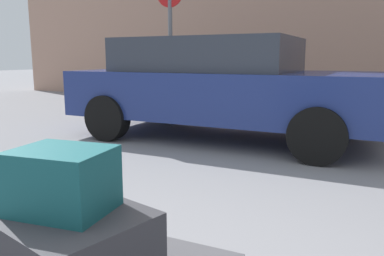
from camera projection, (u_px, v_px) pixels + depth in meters
name	position (u px, v px, depth m)	size (l,w,h in m)	color
suitcase_charcoal_stacked_top	(67.00, 247.00, 1.39)	(0.58, 0.44, 0.28)	#2D2D33
duffel_bag_teal_topmost_pile	(63.00, 180.00, 1.35)	(0.32, 0.26, 0.22)	#144C51
parked_car	(221.00, 85.00, 5.50)	(4.31, 1.94, 1.42)	navy
no_parking_sign	(170.00, 35.00, 6.35)	(0.50, 0.07, 2.45)	slate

